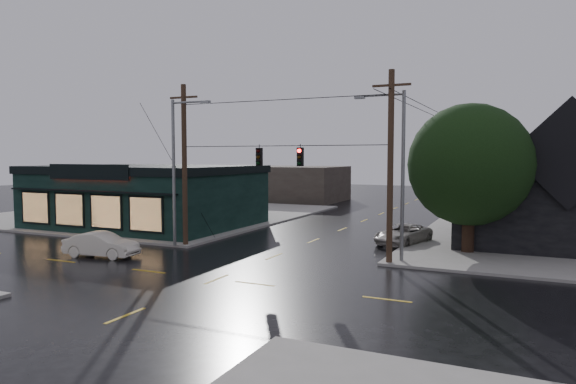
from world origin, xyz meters
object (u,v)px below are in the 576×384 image
at_px(sedan_cream, 101,245).
at_px(utility_pole_nw, 186,247).
at_px(utility_pole_ne, 389,265).
at_px(corner_tree, 470,165).
at_px(suv_silver, 403,234).

bearing_deg(sedan_cream, utility_pole_nw, -34.65).
relative_size(utility_pole_ne, sedan_cream, 2.38).
height_order(utility_pole_nw, utility_pole_ne, same).
height_order(corner_tree, sedan_cream, corner_tree).
bearing_deg(corner_tree, utility_pole_ne, -125.48).
bearing_deg(sedan_cream, utility_pole_ne, -81.40).
bearing_deg(utility_pole_ne, corner_tree, 54.52).
distance_m(corner_tree, sedan_cream, 21.55).
distance_m(utility_pole_nw, suv_silver, 13.99).
xyz_separation_m(corner_tree, sedan_cream, (-18.77, -9.59, -4.51)).
bearing_deg(corner_tree, utility_pole_nw, -163.61).
height_order(utility_pole_ne, suv_silver, utility_pole_ne).
bearing_deg(suv_silver, utility_pole_nw, -134.44).
xyz_separation_m(utility_pole_ne, suv_silver, (-0.72, 6.68, 0.65)).
distance_m(corner_tree, utility_pole_ne, 7.90).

